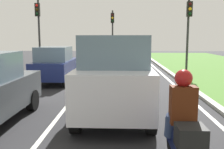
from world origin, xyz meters
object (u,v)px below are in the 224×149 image
at_px(car_suv_ahead, 115,75).
at_px(traffic_light_overhead_left, 38,22).
at_px(motorcycle, 182,142).
at_px(rider_person, 183,104).
at_px(traffic_light_near_right, 189,22).
at_px(car_hatchback_far, 55,65).
at_px(traffic_light_far_median, 112,27).

height_order(car_suv_ahead, traffic_light_overhead_left, traffic_light_overhead_left).
bearing_deg(traffic_light_overhead_left, motorcycle, -64.89).
bearing_deg(rider_person, traffic_light_near_right, 75.46).
relative_size(car_hatchback_far, traffic_light_overhead_left, 0.75).
relative_size(motorcycle, traffic_light_near_right, 0.41).
bearing_deg(traffic_light_far_median, motorcycle, -85.11).
height_order(car_suv_ahead, rider_person, car_suv_ahead).
bearing_deg(car_hatchback_far, traffic_light_far_median, 77.81).
xyz_separation_m(car_hatchback_far, rider_person, (4.23, -8.69, 0.31)).
bearing_deg(traffic_light_far_median, traffic_light_overhead_left, -129.90).
relative_size(car_hatchback_far, motorcycle, 1.95).
bearing_deg(car_suv_ahead, motorcycle, -70.55).
height_order(motorcycle, rider_person, rider_person).
relative_size(car_suv_ahead, rider_person, 3.88).
relative_size(motorcycle, traffic_light_overhead_left, 0.38).
bearing_deg(rider_person, car_suv_ahead, 108.87).
xyz_separation_m(car_suv_ahead, rider_person, (1.13, -3.29, 0.02)).
bearing_deg(car_hatchback_far, motorcycle, -64.54).
relative_size(car_hatchback_far, traffic_light_near_right, 0.79).
height_order(car_suv_ahead, car_hatchback_far, car_suv_ahead).
height_order(car_hatchback_far, traffic_light_near_right, traffic_light_near_right).
xyz_separation_m(rider_person, traffic_light_far_median, (-1.76, 20.51, 1.99)).
distance_m(rider_person, traffic_light_near_right, 12.94).
bearing_deg(traffic_light_near_right, rider_person, -104.39).
bearing_deg(motorcycle, traffic_light_far_median, 94.74).
relative_size(traffic_light_near_right, traffic_light_far_median, 1.00).
xyz_separation_m(car_hatchback_far, motorcycle, (4.23, -8.74, -0.31)).
bearing_deg(motorcycle, car_hatchback_far, 115.69).
height_order(rider_person, traffic_light_near_right, traffic_light_near_right).
height_order(car_hatchback_far, rider_person, car_hatchback_far).
distance_m(car_hatchback_far, motorcycle, 9.71).
xyz_separation_m(car_suv_ahead, car_hatchback_far, (-3.10, 5.40, -0.28)).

